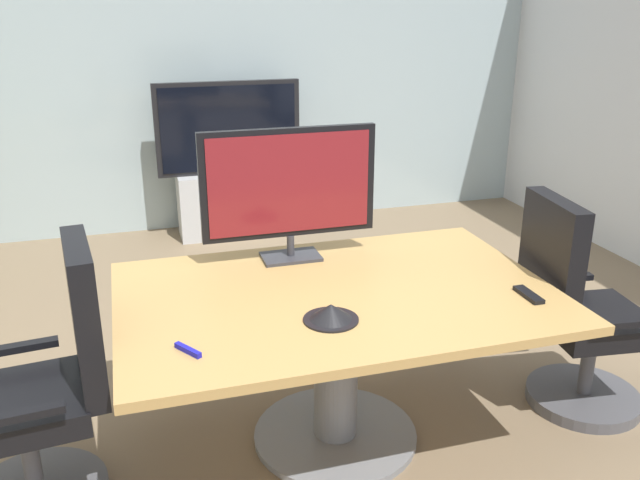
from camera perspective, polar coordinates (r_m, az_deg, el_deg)
ground_plane at (r=3.38m, az=-1.34°, el=-15.18°), size 7.42×7.42×0.00m
wall_back_glass_partition at (r=5.95m, az=-9.96°, el=14.22°), size 6.11×0.10×2.76m
conference_table at (r=2.98m, az=1.39°, el=-7.67°), size 1.86×1.24×0.75m
office_chair_left at (r=2.89m, az=-22.10°, el=-12.60°), size 0.62×0.60×1.09m
office_chair_right at (r=3.50m, az=20.95°, el=-6.62°), size 0.62×0.60×1.09m
tv_monitor at (r=3.16m, az=-2.64°, el=4.57°), size 0.84×0.18×0.64m
wall_display_unit at (r=5.79m, az=-7.60°, el=4.71°), size 1.20×0.36×1.31m
conference_phone at (r=2.64m, az=0.99°, el=-6.25°), size 0.22×0.22×0.07m
remote_control at (r=2.98m, az=17.33°, el=-4.47°), size 0.05×0.17×0.02m
whiteboard_marker at (r=2.47m, az=-11.18°, el=-9.18°), size 0.09×0.12×0.02m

